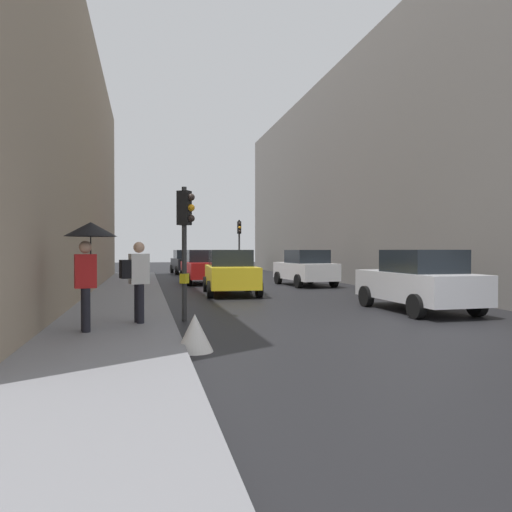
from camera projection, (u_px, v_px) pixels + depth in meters
name	position (u px, v px, depth m)	size (l,w,h in m)	color
ground_plane	(413.00, 334.00, 9.81)	(120.00, 120.00, 0.00)	black
sidewalk_kerb	(122.00, 305.00, 14.23)	(2.63, 40.00, 0.16)	gray
building_facade_right	(419.00, 181.00, 28.55)	(12.00, 35.98, 11.94)	slate
traffic_light_far_median	(239.00, 237.00, 31.92)	(0.25, 0.43, 3.80)	#2D2D2D
traffic_light_near_right	(185.00, 229.00, 11.56)	(0.44, 0.38, 3.31)	#2D2D2D
car_green_estate	(237.00, 261.00, 38.56)	(2.24, 4.31, 1.76)	#2D6038
car_red_sedan	(203.00, 267.00, 24.61)	(2.16, 4.27, 1.76)	red
car_white_compact	(305.00, 268.00, 23.07)	(2.26, 4.32, 1.76)	silver
car_yellow_taxi	(231.00, 272.00, 18.59)	(2.25, 4.32, 1.76)	yellow
car_dark_suv	(186.00, 262.00, 34.87)	(2.26, 4.32, 1.76)	black
car_silver_hatchback	(418.00, 281.00, 13.39)	(2.06, 4.22, 1.76)	#BCBCC1
pedestrian_with_umbrella	(89.00, 245.00, 9.19)	(1.00, 1.00, 2.14)	black
pedestrian_with_black_backpack	(137.00, 277.00, 10.25)	(0.65, 0.43, 1.77)	black
warning_sign_triangle	(195.00, 333.00, 8.08)	(0.64, 0.64, 0.65)	silver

